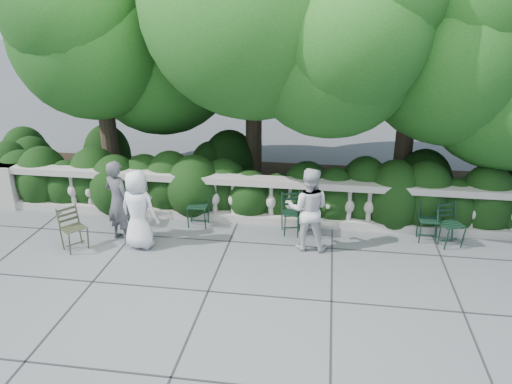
# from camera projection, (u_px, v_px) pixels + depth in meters

# --- Properties ---
(ground) EXTENTS (90.00, 90.00, 0.00)m
(ground) POSITION_uv_depth(u_px,v_px,m) (248.00, 263.00, 9.01)
(ground) COLOR #4F5257
(ground) RESTS_ON ground
(balustrade) EXTENTS (12.00, 0.44, 1.00)m
(balustrade) POSITION_uv_depth(u_px,v_px,m) (262.00, 201.00, 10.49)
(balustrade) COLOR #9E998E
(balustrade) RESTS_ON ground
(shrub_hedge) EXTENTS (15.00, 2.60, 1.70)m
(shrub_hedge) POSITION_uv_depth(u_px,v_px,m) (268.00, 201.00, 11.77)
(shrub_hedge) COLOR black
(shrub_hedge) RESTS_ON ground
(tree_canopy) EXTENTS (15.04, 6.52, 6.78)m
(tree_canopy) POSITION_uv_depth(u_px,v_px,m) (304.00, 24.00, 10.40)
(tree_canopy) COLOR #3F3023
(tree_canopy) RESTS_ON ground
(chair_a) EXTENTS (0.46, 0.50, 0.84)m
(chair_a) POSITION_uv_depth(u_px,v_px,m) (197.00, 228.00, 10.36)
(chair_a) COLOR black
(chair_a) RESTS_ON ground
(chair_b) EXTENTS (0.46, 0.50, 0.84)m
(chair_b) POSITION_uv_depth(u_px,v_px,m) (133.00, 228.00, 10.39)
(chair_b) COLOR black
(chair_b) RESTS_ON ground
(chair_c) EXTENTS (0.55, 0.58, 0.84)m
(chair_c) POSITION_uv_depth(u_px,v_px,m) (293.00, 236.00, 10.04)
(chair_c) COLOR black
(chair_c) RESTS_ON ground
(chair_d) EXTENTS (0.44, 0.48, 0.84)m
(chair_d) POSITION_uv_depth(u_px,v_px,m) (307.00, 238.00, 9.95)
(chair_d) COLOR black
(chair_d) RESTS_ON ground
(chair_e) EXTENTS (0.44, 0.48, 0.84)m
(chair_e) POSITION_uv_depth(u_px,v_px,m) (428.00, 244.00, 9.72)
(chair_e) COLOR black
(chair_e) RESTS_ON ground
(chair_f) EXTENTS (0.59, 0.61, 0.84)m
(chair_f) POSITION_uv_depth(u_px,v_px,m) (452.00, 249.00, 9.53)
(chair_f) COLOR black
(chair_f) RESTS_ON ground
(chair_weathered) EXTENTS (0.65, 0.64, 0.84)m
(chair_weathered) POSITION_uv_depth(u_px,v_px,m) (80.00, 252.00, 9.42)
(chair_weathered) COLOR black
(chair_weathered) RESTS_ON ground
(person_businessman) EXTENTS (0.84, 0.63, 1.54)m
(person_businessman) POSITION_uv_depth(u_px,v_px,m) (138.00, 210.00, 9.35)
(person_businessman) COLOR silver
(person_businessman) RESTS_ON ground
(person_woman_grey) EXTENTS (0.70, 0.59, 1.63)m
(person_woman_grey) POSITION_uv_depth(u_px,v_px,m) (118.00, 201.00, 9.63)
(person_woman_grey) COLOR #434448
(person_woman_grey) RESTS_ON ground
(person_casual_man) EXTENTS (0.81, 0.65, 1.61)m
(person_casual_man) POSITION_uv_depth(u_px,v_px,m) (308.00, 209.00, 9.28)
(person_casual_man) COLOR silver
(person_casual_man) RESTS_ON ground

